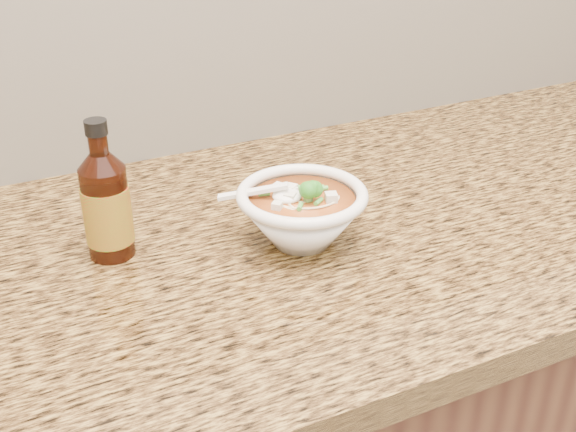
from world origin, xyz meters
name	(u,v)px	position (x,y,z in m)	size (l,w,h in m)	color
counter_slab	(246,250)	(0.00, 1.68, 0.88)	(4.00, 0.68, 0.04)	olive
soup_bowl	(302,215)	(0.06, 1.63, 0.94)	(0.18, 0.17, 0.09)	white
hot_sauce_bottle	(107,206)	(-0.17, 1.71, 0.97)	(0.07, 0.07, 0.18)	black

